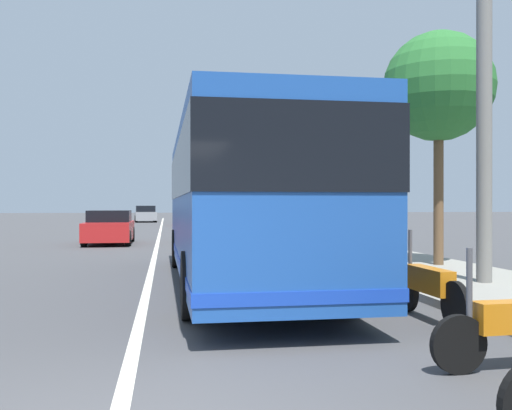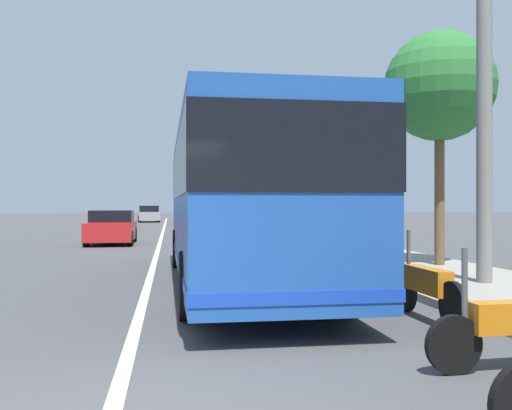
# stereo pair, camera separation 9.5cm
# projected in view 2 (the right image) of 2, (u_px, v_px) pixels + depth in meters

# --- Properties ---
(sidewalk_curb) EXTENTS (110.00, 3.60, 0.14)m
(sidewalk_curb) POSITION_uv_depth(u_px,v_px,m) (407.00, 267.00, 14.72)
(sidewalk_curb) COLOR gray
(sidewalk_curb) RESTS_ON ground
(lane_divider_line) EXTENTS (110.00, 0.16, 0.01)m
(lane_divider_line) POSITION_uv_depth(u_px,v_px,m) (151.00, 274.00, 13.76)
(lane_divider_line) COLOR silver
(lane_divider_line) RESTS_ON ground
(coach_bus) EXTENTS (11.02, 2.71, 3.16)m
(coach_bus) POSITION_uv_depth(u_px,v_px,m) (239.00, 196.00, 11.97)
(coach_bus) COLOR #1E4C9E
(coach_bus) RESTS_ON ground
(motorcycle_far_end) EXTENTS (2.13, 0.27, 1.28)m
(motorcycle_far_end) POSITION_uv_depth(u_px,v_px,m) (427.00, 287.00, 8.27)
(motorcycle_far_end) COLOR black
(motorcycle_far_end) RESTS_ON ground
(car_oncoming) EXTENTS (4.24, 1.95, 1.41)m
(car_oncoming) POSITION_uv_depth(u_px,v_px,m) (112.00, 228.00, 24.19)
(car_oncoming) COLOR red
(car_oncoming) RESTS_ON ground
(car_side_street) EXTENTS (4.42, 2.08, 1.50)m
(car_side_street) POSITION_uv_depth(u_px,v_px,m) (193.00, 216.00, 46.18)
(car_side_street) COLOR red
(car_side_street) RESTS_ON ground
(car_far_distant) EXTENTS (4.65, 2.21, 1.53)m
(car_far_distant) POSITION_uv_depth(u_px,v_px,m) (149.00, 214.00, 53.93)
(car_far_distant) COLOR gray
(car_far_distant) RESTS_ON ground
(roadside_tree_mid_block) EXTENTS (2.78, 2.78, 6.06)m
(roadside_tree_mid_block) POSITION_uv_depth(u_px,v_px,m) (440.00, 87.00, 14.52)
(roadside_tree_mid_block) COLOR brown
(roadside_tree_mid_block) RESTS_ON ground
(roadside_tree_far_block) EXTENTS (2.99, 2.99, 6.06)m
(roadside_tree_far_block) POSITION_uv_depth(u_px,v_px,m) (314.00, 141.00, 25.86)
(roadside_tree_far_block) COLOR brown
(roadside_tree_far_block) RESTS_ON ground
(utility_pole) EXTENTS (0.30, 0.30, 7.89)m
(utility_pole) POSITION_uv_depth(u_px,v_px,m) (484.00, 89.00, 11.25)
(utility_pole) COLOR slate
(utility_pole) RESTS_ON ground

